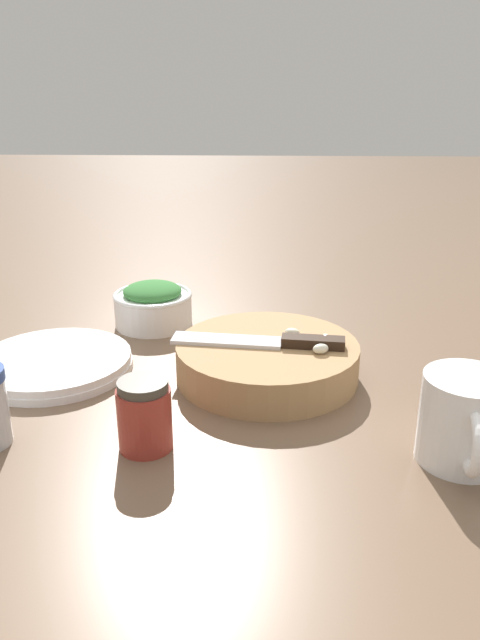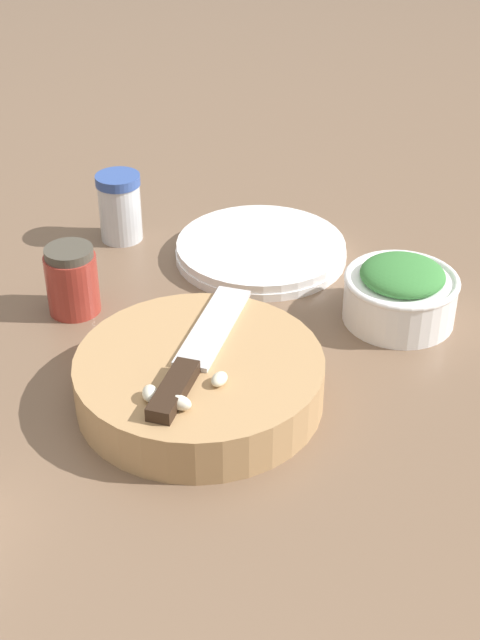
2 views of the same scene
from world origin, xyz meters
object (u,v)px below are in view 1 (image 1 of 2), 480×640
(cutting_board, at_px, (267,360))
(coffee_mug, at_px, (465,420))
(herb_bowl, at_px, (153,304))
(honey_jar, at_px, (145,415))
(chef_knife, at_px, (268,341))
(plate_stack, at_px, (54,363))
(garlic_cloves, at_px, (314,341))

(cutting_board, bearing_deg, coffee_mug, -43.70)
(herb_bowl, bearing_deg, honey_jar, -82.09)
(chef_knife, relative_size, honey_jar, 2.88)
(cutting_board, height_order, herb_bowl, herb_bowl)
(herb_bowl, distance_m, plate_stack, 0.20)
(garlic_cloves, distance_m, herb_bowl, 0.30)
(garlic_cloves, relative_size, plate_stack, 0.33)
(chef_knife, relative_size, coffee_mug, 1.78)
(herb_bowl, xyz_separation_m, honey_jar, (0.05, -0.35, 0.00))
(chef_knife, xyz_separation_m, honey_jar, (-0.13, -0.17, -0.01))
(honey_jar, bearing_deg, coffee_mug, -2.62)
(coffee_mug, relative_size, honey_jar, 1.62)
(chef_knife, distance_m, garlic_cloves, 0.06)
(plate_stack, bearing_deg, garlic_cloves, -2.52)
(coffee_mug, bearing_deg, honey_jar, 177.38)
(plate_stack, height_order, honey_jar, honey_jar)
(herb_bowl, height_order, plate_stack, herb_bowl)
(herb_bowl, bearing_deg, coffee_mug, -44.52)
(coffee_mug, bearing_deg, cutting_board, 136.30)
(honey_jar, bearing_deg, garlic_cloves, 41.62)
(plate_stack, bearing_deg, cutting_board, -2.09)
(coffee_mug, bearing_deg, garlic_cloves, 126.85)
(garlic_cloves, relative_size, coffee_mug, 0.55)
(herb_bowl, relative_size, honey_jar, 1.59)
(chef_knife, bearing_deg, coffee_mug, -127.23)
(cutting_board, distance_m, chef_knife, 0.03)
(cutting_board, xyz_separation_m, honey_jar, (-0.13, -0.17, 0.01))
(cutting_board, relative_size, herb_bowl, 1.91)
(cutting_board, bearing_deg, chef_knife, -72.09)
(cutting_board, distance_m, plate_stack, 0.28)
(cutting_board, xyz_separation_m, plate_stack, (-0.28, 0.01, -0.01))
(cutting_board, height_order, coffee_mug, coffee_mug)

